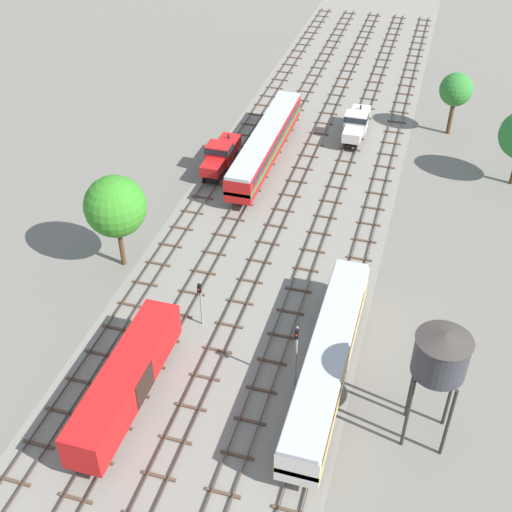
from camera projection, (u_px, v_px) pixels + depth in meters
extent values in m
plane|color=slate|center=(291.00, 194.00, 71.33)|extent=(480.00, 480.00, 0.00)
cube|color=gray|center=(291.00, 194.00, 71.33)|extent=(21.88, 176.00, 0.01)
cube|color=#47382D|center=(210.00, 175.00, 74.10)|extent=(0.07, 126.00, 0.15)
cube|color=#47382D|center=(222.00, 176.00, 73.78)|extent=(0.07, 126.00, 0.15)
cube|color=brown|center=(14.00, 481.00, 43.20)|extent=(2.40, 0.22, 0.14)
cube|color=brown|center=(39.00, 445.00, 45.48)|extent=(2.40, 0.22, 0.14)
cube|color=brown|center=(61.00, 411.00, 47.76)|extent=(2.40, 0.22, 0.14)
cube|color=brown|center=(81.00, 381.00, 50.05)|extent=(2.40, 0.22, 0.14)
cube|color=brown|center=(99.00, 354.00, 52.33)|extent=(2.40, 0.22, 0.14)
cube|color=brown|center=(116.00, 328.00, 54.62)|extent=(2.40, 0.22, 0.14)
cube|color=brown|center=(131.00, 305.00, 56.90)|extent=(2.40, 0.22, 0.14)
cube|color=brown|center=(145.00, 284.00, 59.18)|extent=(2.40, 0.22, 0.14)
cube|color=brown|center=(158.00, 264.00, 61.47)|extent=(2.40, 0.22, 0.14)
cube|color=brown|center=(170.00, 245.00, 63.75)|extent=(2.40, 0.22, 0.14)
cube|color=brown|center=(182.00, 228.00, 66.04)|extent=(2.40, 0.22, 0.14)
cube|color=brown|center=(192.00, 212.00, 68.32)|extent=(2.40, 0.22, 0.14)
cube|color=brown|center=(202.00, 197.00, 70.61)|extent=(2.40, 0.22, 0.14)
cube|color=brown|center=(212.00, 183.00, 72.89)|extent=(2.40, 0.22, 0.14)
cube|color=brown|center=(220.00, 170.00, 75.17)|extent=(2.40, 0.22, 0.14)
cube|color=brown|center=(228.00, 158.00, 77.46)|extent=(2.40, 0.22, 0.14)
cube|color=brown|center=(236.00, 146.00, 79.74)|extent=(2.40, 0.22, 0.14)
cube|color=brown|center=(243.00, 135.00, 82.03)|extent=(2.40, 0.22, 0.14)
cube|color=brown|center=(250.00, 125.00, 84.31)|extent=(2.40, 0.22, 0.14)
cube|color=brown|center=(257.00, 115.00, 86.59)|extent=(2.40, 0.22, 0.14)
cube|color=brown|center=(263.00, 105.00, 88.88)|extent=(2.40, 0.22, 0.14)
cube|color=brown|center=(269.00, 96.00, 91.16)|extent=(2.40, 0.22, 0.14)
cube|color=brown|center=(275.00, 88.00, 93.45)|extent=(2.40, 0.22, 0.14)
cube|color=brown|center=(280.00, 80.00, 95.73)|extent=(2.40, 0.22, 0.14)
cube|color=brown|center=(285.00, 72.00, 98.01)|extent=(2.40, 0.22, 0.14)
cube|color=brown|center=(290.00, 65.00, 100.30)|extent=(2.40, 0.22, 0.14)
cube|color=brown|center=(295.00, 58.00, 102.58)|extent=(2.40, 0.22, 0.14)
cube|color=brown|center=(299.00, 51.00, 104.87)|extent=(2.40, 0.22, 0.14)
cube|color=brown|center=(303.00, 45.00, 107.15)|extent=(2.40, 0.22, 0.14)
cube|color=brown|center=(307.00, 39.00, 109.44)|extent=(2.40, 0.22, 0.14)
cube|color=brown|center=(311.00, 33.00, 111.72)|extent=(2.40, 0.22, 0.14)
cube|color=brown|center=(315.00, 27.00, 114.00)|extent=(2.40, 0.22, 0.14)
cube|color=brown|center=(319.00, 21.00, 116.29)|extent=(2.40, 0.22, 0.14)
cube|color=brown|center=(322.00, 16.00, 118.57)|extent=(2.40, 0.22, 0.14)
cube|color=brown|center=(325.00, 11.00, 120.86)|extent=(2.40, 0.22, 0.14)
cube|color=#47382D|center=(248.00, 180.00, 73.11)|extent=(0.07, 126.00, 0.15)
cube|color=#47382D|center=(260.00, 182.00, 72.79)|extent=(0.07, 126.00, 0.15)
cube|color=brown|center=(76.00, 498.00, 42.20)|extent=(2.40, 0.22, 0.14)
cube|color=brown|center=(97.00, 460.00, 44.49)|extent=(2.40, 0.22, 0.14)
cube|color=brown|center=(117.00, 425.00, 46.77)|extent=(2.40, 0.22, 0.14)
cube|color=brown|center=(135.00, 394.00, 49.06)|extent=(2.40, 0.22, 0.14)
cube|color=brown|center=(151.00, 365.00, 51.34)|extent=(2.40, 0.22, 0.14)
cube|color=brown|center=(166.00, 339.00, 53.62)|extent=(2.40, 0.22, 0.14)
cube|color=brown|center=(179.00, 315.00, 55.91)|extent=(2.40, 0.22, 0.14)
cube|color=brown|center=(192.00, 293.00, 58.19)|extent=(2.40, 0.22, 0.14)
cube|color=brown|center=(203.00, 272.00, 60.48)|extent=(2.40, 0.22, 0.14)
cube|color=brown|center=(214.00, 253.00, 62.76)|extent=(2.40, 0.22, 0.14)
cube|color=brown|center=(224.00, 236.00, 65.04)|extent=(2.40, 0.22, 0.14)
cube|color=brown|center=(233.00, 219.00, 67.33)|extent=(2.40, 0.22, 0.14)
cube|color=brown|center=(242.00, 204.00, 69.61)|extent=(2.40, 0.22, 0.14)
cube|color=brown|center=(250.00, 189.00, 71.90)|extent=(2.40, 0.22, 0.14)
cube|color=brown|center=(258.00, 176.00, 74.18)|extent=(2.40, 0.22, 0.14)
cube|color=brown|center=(265.00, 163.00, 76.47)|extent=(2.40, 0.22, 0.14)
cube|color=brown|center=(272.00, 151.00, 78.75)|extent=(2.40, 0.22, 0.14)
cube|color=brown|center=(278.00, 140.00, 81.03)|extent=(2.40, 0.22, 0.14)
cube|color=brown|center=(284.00, 129.00, 83.32)|extent=(2.40, 0.22, 0.14)
cube|color=brown|center=(290.00, 119.00, 85.60)|extent=(2.40, 0.22, 0.14)
cube|color=brown|center=(295.00, 109.00, 87.89)|extent=(2.40, 0.22, 0.14)
cube|color=brown|center=(301.00, 100.00, 90.17)|extent=(2.40, 0.22, 0.14)
cube|color=brown|center=(305.00, 92.00, 92.45)|extent=(2.40, 0.22, 0.14)
cube|color=brown|center=(310.00, 83.00, 94.74)|extent=(2.40, 0.22, 0.14)
cube|color=brown|center=(315.00, 75.00, 97.02)|extent=(2.40, 0.22, 0.14)
cube|color=brown|center=(319.00, 68.00, 99.31)|extent=(2.40, 0.22, 0.14)
cube|color=brown|center=(323.00, 61.00, 101.59)|extent=(2.40, 0.22, 0.14)
cube|color=brown|center=(327.00, 54.00, 103.88)|extent=(2.40, 0.22, 0.14)
cube|color=brown|center=(330.00, 47.00, 106.16)|extent=(2.40, 0.22, 0.14)
cube|color=brown|center=(334.00, 41.00, 108.44)|extent=(2.40, 0.22, 0.14)
cube|color=brown|center=(337.00, 35.00, 110.73)|extent=(2.40, 0.22, 0.14)
cube|color=brown|center=(341.00, 29.00, 113.01)|extent=(2.40, 0.22, 0.14)
cube|color=brown|center=(344.00, 24.00, 115.30)|extent=(2.40, 0.22, 0.14)
cube|color=brown|center=(347.00, 19.00, 117.58)|extent=(2.40, 0.22, 0.14)
cube|color=brown|center=(350.00, 13.00, 119.86)|extent=(2.40, 0.22, 0.14)
cube|color=#47382D|center=(287.00, 186.00, 72.12)|extent=(0.07, 126.00, 0.15)
cube|color=#47382D|center=(300.00, 188.00, 71.80)|extent=(0.07, 126.00, 0.15)
cube|color=brown|center=(159.00, 476.00, 43.49)|extent=(2.40, 0.22, 0.14)
cube|color=brown|center=(176.00, 440.00, 45.78)|extent=(2.40, 0.22, 0.14)
cube|color=brown|center=(191.00, 407.00, 48.06)|extent=(2.40, 0.22, 0.14)
cube|color=brown|center=(205.00, 377.00, 50.35)|extent=(2.40, 0.22, 0.14)
cube|color=brown|center=(218.00, 350.00, 52.63)|extent=(2.40, 0.22, 0.14)
cube|color=brown|center=(229.00, 325.00, 54.92)|extent=(2.40, 0.22, 0.14)
cube|color=brown|center=(240.00, 302.00, 57.20)|extent=(2.40, 0.22, 0.14)
cube|color=brown|center=(250.00, 281.00, 59.48)|extent=(2.40, 0.22, 0.14)
cube|color=brown|center=(259.00, 261.00, 61.77)|extent=(2.40, 0.22, 0.14)
cube|color=brown|center=(268.00, 243.00, 64.05)|extent=(2.40, 0.22, 0.14)
cube|color=brown|center=(276.00, 226.00, 66.34)|extent=(2.40, 0.22, 0.14)
cube|color=brown|center=(283.00, 210.00, 68.62)|extent=(2.40, 0.22, 0.14)
cube|color=brown|center=(290.00, 195.00, 70.90)|extent=(2.40, 0.22, 0.14)
cube|color=brown|center=(297.00, 181.00, 73.19)|extent=(2.40, 0.22, 0.14)
cube|color=brown|center=(303.00, 168.00, 75.47)|extent=(2.40, 0.22, 0.14)
cube|color=brown|center=(308.00, 156.00, 77.76)|extent=(2.40, 0.22, 0.14)
cube|color=brown|center=(314.00, 145.00, 80.04)|extent=(2.40, 0.22, 0.14)
cube|color=brown|center=(319.00, 134.00, 82.33)|extent=(2.40, 0.22, 0.14)
cube|color=brown|center=(324.00, 123.00, 84.61)|extent=(2.40, 0.22, 0.14)
cube|color=brown|center=(328.00, 113.00, 86.89)|extent=(2.40, 0.22, 0.14)
cube|color=brown|center=(333.00, 104.00, 89.18)|extent=(2.40, 0.22, 0.14)
cube|color=brown|center=(337.00, 95.00, 91.46)|extent=(2.40, 0.22, 0.14)
cube|color=brown|center=(341.00, 87.00, 93.75)|extent=(2.40, 0.22, 0.14)
cube|color=brown|center=(345.00, 79.00, 96.03)|extent=(2.40, 0.22, 0.14)
cube|color=brown|center=(348.00, 71.00, 98.31)|extent=(2.40, 0.22, 0.14)
cube|color=brown|center=(352.00, 64.00, 100.60)|extent=(2.40, 0.22, 0.14)
cube|color=brown|center=(355.00, 57.00, 102.88)|extent=(2.40, 0.22, 0.14)
cube|color=brown|center=(358.00, 50.00, 105.17)|extent=(2.40, 0.22, 0.14)
cube|color=brown|center=(361.00, 44.00, 107.45)|extent=(2.40, 0.22, 0.14)
cube|color=brown|center=(364.00, 38.00, 109.74)|extent=(2.40, 0.22, 0.14)
cube|color=brown|center=(367.00, 32.00, 112.02)|extent=(2.40, 0.22, 0.14)
cube|color=brown|center=(369.00, 26.00, 114.30)|extent=(2.40, 0.22, 0.14)
cube|color=brown|center=(372.00, 21.00, 116.59)|extent=(2.40, 0.22, 0.14)
cube|color=brown|center=(374.00, 16.00, 118.87)|extent=(2.40, 0.22, 0.14)
cube|color=#47382D|center=(327.00, 192.00, 71.13)|extent=(0.07, 126.00, 0.15)
cube|color=#47382D|center=(340.00, 194.00, 70.81)|extent=(0.07, 126.00, 0.15)
cube|color=brown|center=(223.00, 493.00, 42.50)|extent=(2.40, 0.22, 0.14)
cube|color=brown|center=(237.00, 455.00, 44.79)|extent=(2.40, 0.22, 0.14)
cube|color=brown|center=(250.00, 421.00, 47.07)|extent=(2.40, 0.22, 0.14)
cube|color=brown|center=(261.00, 390.00, 49.36)|extent=(2.40, 0.22, 0.14)
cube|color=brown|center=(272.00, 362.00, 51.64)|extent=(2.40, 0.22, 0.14)
cube|color=brown|center=(281.00, 336.00, 53.92)|extent=(2.40, 0.22, 0.14)
cube|color=brown|center=(290.00, 312.00, 56.21)|extent=(2.40, 0.22, 0.14)
cube|color=brown|center=(298.00, 290.00, 58.49)|extent=(2.40, 0.22, 0.14)
cube|color=brown|center=(306.00, 270.00, 60.78)|extent=(2.40, 0.22, 0.14)
cube|color=brown|center=(313.00, 251.00, 63.06)|extent=(2.40, 0.22, 0.14)
cube|color=brown|center=(319.00, 233.00, 65.34)|extent=(2.40, 0.22, 0.14)
cube|color=brown|center=(325.00, 217.00, 67.63)|extent=(2.40, 0.22, 0.14)
cube|color=brown|center=(331.00, 202.00, 69.91)|extent=(2.40, 0.22, 0.14)
cube|color=brown|center=(336.00, 187.00, 72.20)|extent=(2.40, 0.22, 0.14)
cube|color=brown|center=(341.00, 174.00, 74.48)|extent=(2.40, 0.22, 0.14)
cube|color=brown|center=(346.00, 161.00, 76.77)|extent=(2.40, 0.22, 0.14)
cube|color=brown|center=(350.00, 149.00, 79.05)|extent=(2.40, 0.22, 0.14)
cube|color=brown|center=(354.00, 138.00, 81.33)|extent=(2.40, 0.22, 0.14)
cube|color=brown|center=(358.00, 128.00, 83.62)|extent=(2.40, 0.22, 0.14)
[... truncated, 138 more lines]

